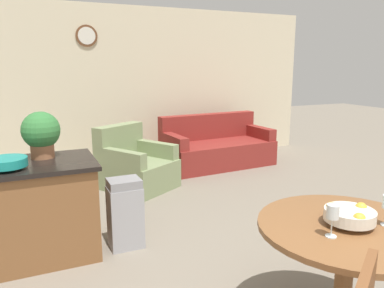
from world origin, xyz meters
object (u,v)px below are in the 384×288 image
dining_table (346,252)px  potted_plant (41,133)px  trash_bin (125,213)px  kitchen_island (26,211)px  teal_bowl (6,162)px  couch (216,148)px  armchair (135,167)px  wine_glass_left (333,213)px  fruit_bowl (350,215)px

dining_table → potted_plant: bearing=128.0°
trash_bin → dining_table: bearing=-62.1°
kitchen_island → teal_bowl: bearing=-125.9°
couch → armchair: (-1.63, -0.61, 0.00)m
teal_bowl → couch: size_ratio=0.17×
dining_table → teal_bowl: (-1.91, 1.77, 0.35)m
trash_bin → potted_plant: bearing=156.9°
wine_glass_left → kitchen_island: wine_glass_left is taller
dining_table → potted_plant: (-1.62, 2.07, 0.52)m
wine_glass_left → teal_bowl: size_ratio=0.58×
fruit_bowl → kitchen_island: 2.66m
armchair → kitchen_island: bearing=-163.1°
dining_table → fruit_bowl: 0.24m
teal_bowl → armchair: bearing=48.3°
wine_glass_left → armchair: bearing=92.6°
fruit_bowl → dining_table: bearing=-157.8°
trash_bin → wine_glass_left: bearing=-68.5°
dining_table → armchair: size_ratio=0.90×
kitchen_island → teal_bowl: (-0.11, -0.15, 0.50)m
wine_glass_left → trash_bin: 2.07m
fruit_bowl → trash_bin: bearing=117.9°
kitchen_island → potted_plant: (0.18, 0.15, 0.67)m
couch → trash_bin: bearing=-137.2°
teal_bowl → couch: 3.98m
wine_glass_left → potted_plant: (-1.40, 2.14, 0.20)m
fruit_bowl → trash_bin: size_ratio=0.44×
potted_plant → armchair: size_ratio=0.35×
dining_table → kitchen_island: size_ratio=0.88×
fruit_bowl → couch: (1.26, 4.10, -0.55)m
fruit_bowl → wine_glass_left: size_ratio=1.56×
fruit_bowl → potted_plant: 2.64m
kitchen_island → couch: (3.05, 2.18, -0.15)m
armchair → fruit_bowl: bearing=-114.7°
fruit_bowl → armchair: (-0.37, 3.49, -0.54)m
dining_table → kitchen_island: 2.63m
kitchen_island → wine_glass_left: bearing=-51.5°
kitchen_island → armchair: 2.12m
dining_table → wine_glass_left: 0.39m
fruit_bowl → trash_bin: 2.08m
couch → armchair: size_ratio=1.58×
fruit_bowl → potted_plant: bearing=128.0°
trash_bin → armchair: 1.80m
wine_glass_left → potted_plant: bearing=123.3°
wine_glass_left → teal_bowl: 2.50m
dining_table → trash_bin: size_ratio=1.61×
kitchen_island → trash_bin: size_ratio=1.82×
fruit_bowl → wine_glass_left: 0.24m
fruit_bowl → armchair: fruit_bowl is taller
fruit_bowl → wine_glass_left: (-0.21, -0.07, 0.07)m
couch → dining_table: bearing=-110.8°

